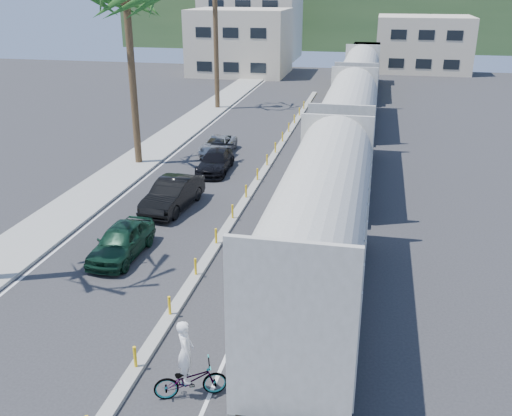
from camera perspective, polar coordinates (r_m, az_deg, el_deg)
The scene contains 13 objects.
ground at distance 17.00m, azimuth -14.67°, elevation -19.46°, with size 140.00×140.00×0.00m, color #28282B.
sidewalk at distance 40.70m, azimuth -10.24°, elevation 5.70°, with size 3.00×90.00×0.15m, color gray.
rails at distance 40.75m, azimuth 9.41°, elevation 5.71°, with size 1.56×100.00×0.06m.
median at distance 33.67m, azimuth 0.12°, elevation 2.71°, with size 0.45×60.00×0.85m.
lane_markings at distance 38.83m, azimuth -1.46°, elevation 5.16°, with size 9.42×90.00×0.01m.
freight_train at distance 38.93m, azimuth 9.57°, elevation 9.32°, with size 3.00×60.94×5.85m.
buildings at distance 84.15m, azimuth 3.20°, elevation 17.03°, with size 38.00×27.00×10.00m.
hillside at distance 111.53m, azimuth 9.06°, elevation 18.76°, with size 80.00×20.00×12.00m, color #385628.
car_lead at distance 25.01m, azimuth -13.31°, elevation -3.23°, with size 1.76×4.26×1.44m, color #103020.
car_second at distance 29.81m, azimuth -8.33°, elevation 1.38°, with size 2.13×4.95×1.58m, color black.
car_third at distance 35.61m, azimuth -4.08°, elevation 4.65°, with size 2.01×4.50×1.28m, color black.
car_rear at distance 39.53m, azimuth -3.83°, elevation 6.29°, with size 1.98×4.23×1.17m, color #9C9EA1.
cyclist at distance 16.76m, azimuth -6.69°, elevation -16.10°, with size 2.20×2.59×2.45m.
Camera 1 is at (6.52, -11.23, 10.96)m, focal length 40.00 mm.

